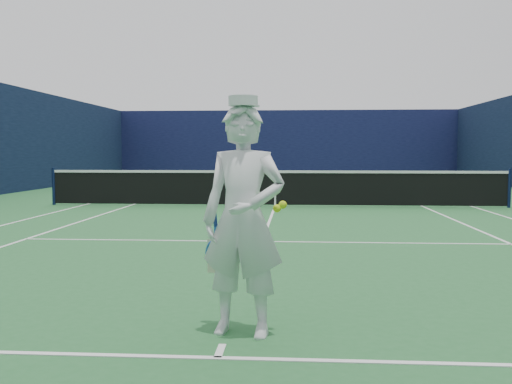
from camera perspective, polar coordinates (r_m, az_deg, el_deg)
ground at (r=16.03m, az=1.93°, el=-1.43°), size 80.00×80.00×0.00m
court_markings at (r=16.03m, az=1.93°, el=-1.41°), size 11.03×23.83×0.01m
windscreen_fence at (r=15.97m, az=1.95°, el=5.74°), size 20.12×36.12×4.00m
tennis_net at (r=15.99m, az=1.93°, el=0.55°), size 12.88×0.09×1.07m
tennis_player at (r=4.70m, az=-1.28°, el=-2.77°), size 0.78×0.62×1.97m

